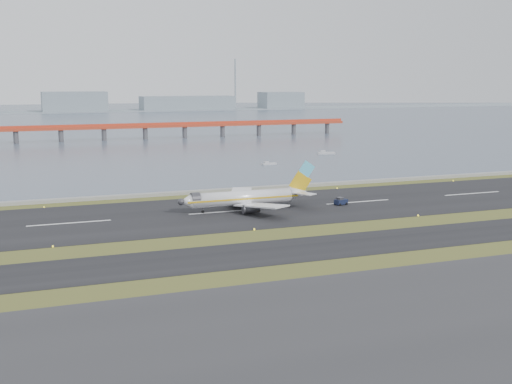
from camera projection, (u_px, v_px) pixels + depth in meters
ground at (266, 238)px, 142.72m from camera, size 1000.00×1000.00×0.00m
apron_strip at (404, 324)px, 91.90m from camera, size 1000.00×50.00×0.10m
taxiway_strip at (287, 251)px, 131.63m from camera, size 1000.00×18.00×0.10m
runway_strip at (225, 212)px, 170.43m from camera, size 1000.00×45.00×0.10m
seawall at (196, 192)px, 198.08m from camera, size 1000.00×2.50×1.00m
bay_water at (79, 120)px, 567.74m from camera, size 1400.00×800.00×1.30m
red_pier at (145, 127)px, 379.29m from camera, size 260.00×5.00×10.20m
far_shoreline at (78, 106)px, 719.18m from camera, size 1400.00×80.00×60.50m
airliner at (248, 198)px, 172.27m from camera, size 38.52×32.89×12.80m
pushback_tug at (341, 201)px, 179.52m from camera, size 3.98×2.91×2.29m
workboat_near at (269, 164)px, 265.64m from camera, size 6.12×2.22×1.46m
workboat_far at (326, 153)px, 303.48m from camera, size 8.41×4.61×1.95m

